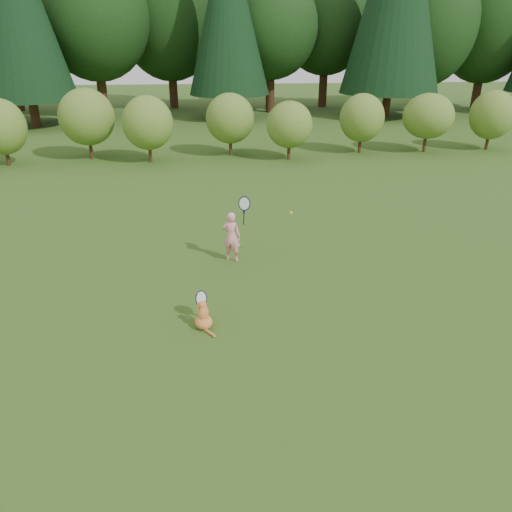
{
  "coord_description": "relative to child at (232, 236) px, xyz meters",
  "views": [
    {
      "loc": [
        -0.64,
        -8.44,
        4.79
      ],
      "look_at": [
        0.2,
        0.8,
        0.7
      ],
      "focal_mm": 35.0,
      "sensor_mm": 36.0,
      "label": 1
    }
  ],
  "objects": [
    {
      "name": "child",
      "position": [
        0.0,
        0.0,
        0.0
      ],
      "size": [
        0.7,
        0.48,
        1.76
      ],
      "rotation": [
        0.0,
        0.0,
        2.79
      ],
      "color": "pink",
      "rests_on": "ground"
    },
    {
      "name": "cat",
      "position": [
        -0.65,
        -2.88,
        -0.34
      ],
      "size": [
        0.44,
        0.77,
        0.73
      ],
      "rotation": [
        0.0,
        0.0,
        0.18
      ],
      "color": "#C44A25",
      "rests_on": "ground"
    },
    {
      "name": "shrub_row",
      "position": [
        0.23,
        10.8,
        0.78
      ],
      "size": [
        28.0,
        3.0,
        2.8
      ],
      "primitive_type": null,
      "color": "#4F6E22",
      "rests_on": "ground"
    },
    {
      "name": "tennis_ball",
      "position": [
        1.32,
        -0.17,
        0.57
      ],
      "size": [
        0.07,
        0.07,
        0.07
      ],
      "color": "yellow",
      "rests_on": "ground"
    },
    {
      "name": "ground",
      "position": [
        0.23,
        -2.2,
        -0.62
      ],
      "size": [
        100.0,
        100.0,
        0.0
      ],
      "primitive_type": "plane",
      "color": "#295217",
      "rests_on": "ground"
    }
  ]
}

